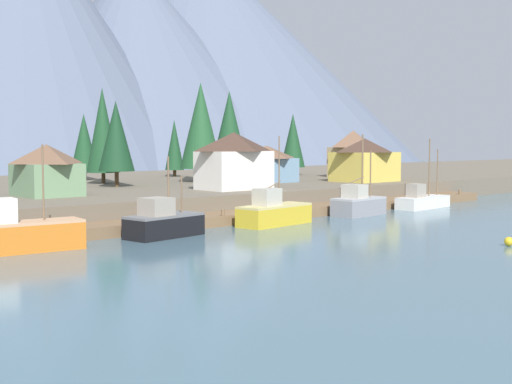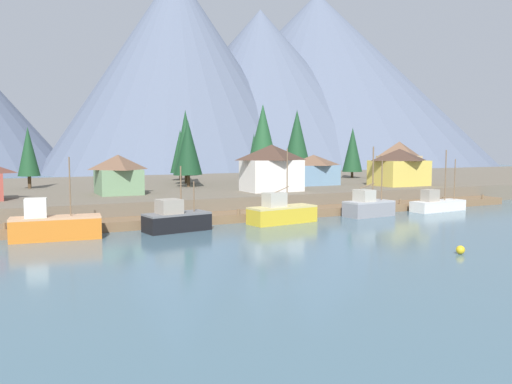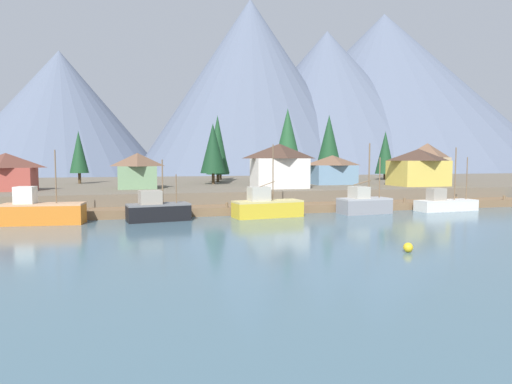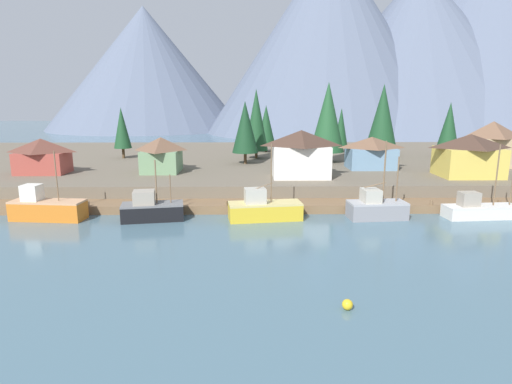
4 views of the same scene
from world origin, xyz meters
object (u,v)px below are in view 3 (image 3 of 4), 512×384
object	(u,v)px
fishing_boat_orange	(42,212)
fishing_boat_yellow	(267,207)
house_yellow	(418,167)
conifer_near_right	(290,156)
conifer_centre	(220,154)
conifer_far_left	(218,145)
conifer_near_left	(79,152)
conifer_back_left	(288,141)
house_green	(138,170)
house_tan	(427,162)
fishing_boat_grey	(364,203)
conifer_back_right	(213,148)
house_blue	(332,169)
house_white	(279,165)
conifer_mid_right	(385,153)
fishing_boat_white	(445,203)
channel_buoy	(408,247)
house_red	(6,171)
fishing_boat_black	(157,210)
conifer_mid_left	(329,144)

from	to	relation	value
fishing_boat_orange	fishing_boat_yellow	distance (m)	24.14
house_yellow	conifer_near_right	size ratio (longest dim) A/B	0.94
conifer_centre	conifer_far_left	bearing A→B (deg)	-102.69
conifer_near_left	conifer_back_left	bearing A→B (deg)	-8.73
house_green	house_tan	size ratio (longest dim) A/B	0.93
fishing_boat_grey	conifer_back_right	size ratio (longest dim) A/B	0.84
conifer_back_left	house_blue	bearing A→B (deg)	-50.98
house_blue	conifer_back_right	size ratio (longest dim) A/B	0.72
house_yellow	house_white	xyz separation A→B (m)	(-23.52, -0.38, 0.31)
conifer_mid_right	fishing_boat_white	bearing A→B (deg)	-108.09
fishing_boat_orange	channel_buoy	size ratio (longest dim) A/B	11.77
fishing_boat_grey	conifer_mid_right	distance (m)	40.84
house_yellow	conifer_near_right	distance (m)	30.87
conifer_far_left	house_red	bearing A→B (deg)	-152.79
fishing_boat_white	conifer_near_right	bearing A→B (deg)	95.83
conifer_far_left	fishing_boat_white	bearing A→B (deg)	-52.35
conifer_far_left	conifer_near_right	bearing A→B (deg)	27.32
fishing_boat_black	conifer_mid_left	xyz separation A→B (m)	(35.97, 35.79, 8.75)
fishing_boat_white	house_white	world-z (taller)	house_white
fishing_boat_yellow	conifer_back_left	bearing A→B (deg)	59.11
conifer_mid_left	house_yellow	bearing A→B (deg)	-76.32
conifer_mid_right	house_red	bearing A→B (deg)	-165.59
house_red	conifer_mid_right	xyz separation A→B (m)	(66.93, 17.20, 3.07)
conifer_mid_right	conifer_back_right	distance (m)	38.38
fishing_boat_white	house_white	xyz separation A→B (m)	(-18.89, 12.31, 4.88)
fishing_boat_orange	house_blue	world-z (taller)	fishing_boat_orange
conifer_near_right	house_white	bearing A→B (deg)	-111.63
channel_buoy	fishing_boat_orange	bearing A→B (deg)	143.13
house_white	channel_buoy	world-z (taller)	house_white
fishing_boat_orange	house_green	distance (m)	20.03
fishing_boat_yellow	conifer_centre	xyz separation A→B (m)	(1.79, 41.96, 6.67)
conifer_mid_right	conifer_back_left	world-z (taller)	conifer_back_left
fishing_boat_black	fishing_boat_white	xyz separation A→B (m)	(36.87, 0.37, -0.29)
fishing_boat_orange	conifer_near_right	xyz separation A→B (m)	(41.05, 41.05, 6.14)
conifer_mid_left	conifer_centre	bearing A→B (deg)	164.14
conifer_near_left	conifer_back_right	size ratio (longest dim) A/B	0.89
fishing_boat_white	conifer_back_left	world-z (taller)	conifer_back_left
fishing_boat_black	house_red	world-z (taller)	house_red
fishing_boat_white	house_blue	world-z (taller)	fishing_boat_white
house_blue	conifer_centre	bearing A→B (deg)	125.64
fishing_boat_yellow	house_green	size ratio (longest dim) A/B	1.27
house_blue	house_red	bearing A→B (deg)	-175.45
fishing_boat_white	house_yellow	xyz separation A→B (m)	(4.64, 12.69, 4.57)
conifer_back_left	conifer_far_left	xyz separation A→B (m)	(-12.01, 5.18, -0.70)
house_tan	conifer_near_right	size ratio (longest dim) A/B	0.81
house_yellow	channel_buoy	xyz separation A→B (m)	(-24.40, -34.33, -5.17)
house_white	conifer_near_left	world-z (taller)	conifer_near_left
fishing_boat_black	conifer_far_left	bearing A→B (deg)	60.27
fishing_boat_black	conifer_back_left	size ratio (longest dim) A/B	0.52
house_white	conifer_back_right	xyz separation A→B (m)	(-7.82, 12.89, 2.78)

